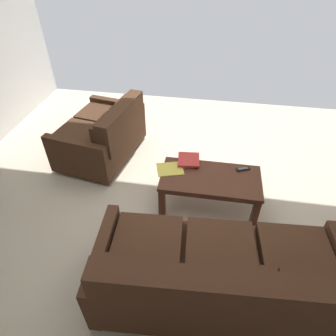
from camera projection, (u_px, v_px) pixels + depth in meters
The scene contains 7 objects.
ground_plane at pixel (178, 200), 3.53m from camera, with size 5.87×5.42×0.01m, color beige.
sofa_main at pixel (220, 278), 2.34m from camera, with size 2.10×1.04×0.88m.
loveseat_near at pixel (103, 134), 3.99m from camera, with size 1.06×1.35×0.83m.
coffee_table at pixel (210, 182), 3.25m from camera, with size 1.10×0.57×0.42m.
book_stack at pixel (189, 160), 3.40m from camera, with size 0.27×0.29×0.05m.
tv_remote at pixel (243, 169), 3.30m from camera, with size 0.16×0.10×0.02m.
loose_magazine at pixel (170, 169), 3.31m from camera, with size 0.24×0.29×0.01m, color #E0CC4C.
Camera 1 is at (-0.29, 2.46, 2.55)m, focal length 31.11 mm.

